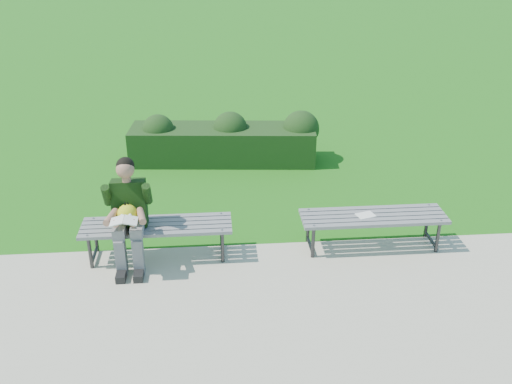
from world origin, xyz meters
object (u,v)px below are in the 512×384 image
Objects in this scene: seated_boy at (128,211)px; bench_right at (373,219)px; hedge at (228,140)px; bench_left at (157,228)px; paper_sheet at (366,215)px.

bench_right is at bearing 2.13° from seated_boy.
bench_right is (1.69, -3.02, 0.04)m from hedge.
seated_boy reaches higher than bench_left.
bench_left is at bearing -179.64° from bench_right.
bench_left is 1.37× the size of seated_boy.
hedge is at bearing 67.89° from seated_boy.
bench_right reaches higher than paper_sheet.
hedge reaches higher than paper_sheet.
bench_right is 2.98m from seated_boy.
bench_left is 2.66m from bench_right.
hedge is 3.39m from seated_boy.
seated_boy is (-2.96, -0.11, 0.30)m from bench_right.
bench_left is (-0.97, -3.03, 0.04)m from hedge.
hedge is 1.80× the size of bench_right.
seated_boy reaches higher than hedge.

